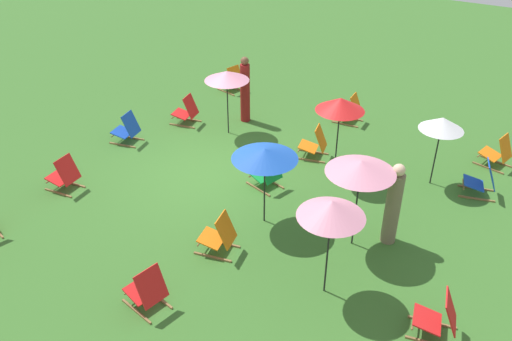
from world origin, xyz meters
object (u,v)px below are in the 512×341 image
Objects in this scene: umbrella_2 at (361,167)px; umbrella_1 at (340,104)px; deckchair_9 at (498,153)px; person_0 at (393,206)px; deckchair_2 at (186,111)px; deckchair_6 at (64,175)px; deckchair_7 at (127,130)px; person_1 at (245,91)px; umbrella_3 at (332,209)px; umbrella_5 at (442,124)px; deckchair_1 at (315,144)px; deckchair_5 at (232,80)px; deckchair_11 at (439,318)px; deckchair_12 at (147,290)px; deckchair_13 at (219,236)px; deckchair_4 at (482,180)px; umbrella_0 at (227,76)px; deckchair_0 at (267,173)px; deckchair_8 at (350,110)px; umbrella_4 at (265,154)px.

umbrella_1 is at bearing -147.48° from umbrella_2.
person_0 is at bearing -3.47° from deckchair_9.
deckchair_6 is at bearing -15.88° from deckchair_2.
person_1 is at bearing 133.00° from deckchair_7.
umbrella_5 is (-4.38, 0.59, -0.23)m from umbrella_3.
person_1 is (-3.02, -5.22, 0.07)m from person_0.
deckchair_5 is at bearing -134.06° from deckchair_1.
deckchair_2 is 1.78m from deckchair_7.
umbrella_3 reaches higher than deckchair_11.
deckchair_2 is 0.45× the size of umbrella_3.
deckchair_12 is 1.78m from deckchair_13.
umbrella_5 reaches higher than deckchair_11.
umbrella_1 is (-3.45, -3.29, 1.46)m from deckchair_11.
deckchair_9 is at bearing 162.96° from deckchair_4.
umbrella_0 is at bearing 84.17° from deckchair_2.
umbrella_2 is (-1.53, 2.03, 1.36)m from deckchair_13.
umbrella_0 is (-1.75, -2.23, 1.24)m from deckchair_0.
deckchair_13 is 0.49× the size of person_0.
deckchair_8 is 0.49× the size of umbrella_4.
deckchair_7 is 7.63m from umbrella_5.
umbrella_2 is (5.00, 6.14, 1.36)m from deckchair_5.
umbrella_1 is at bearing 41.20° from deckchair_1.
deckchair_6 is 6.51m from umbrella_2.
deckchair_7 and deckchair_9 have the same top height.
deckchair_1 is at bearing -3.95° from deckchair_8.
deckchair_2 is 0.50× the size of umbrella_4.
deckchair_6 is 4.62m from umbrella_0.
deckchair_0 is at bearing 54.37° from deckchair_5.
deckchair_7 and deckchair_11 have the same top height.
umbrella_5 is at bearing 85.69° from deckchair_5.
deckchair_7 is at bearing -117.92° from person_1.
deckchair_1 is 0.43× the size of umbrella_1.
umbrella_0 reaches higher than deckchair_8.
umbrella_2 is (0.78, 6.55, 1.36)m from deckchair_7.
deckchair_2 is at bearing 17.28° from deckchair_5.
deckchair_13 is at bearing -100.35° from deckchair_11.
umbrella_3 reaches higher than deckchair_5.
deckchair_7 is at bearing -89.52° from deckchair_4.
person_0 is (-3.76, 2.78, 0.46)m from deckchair_12.
deckchair_7 is at bearing -81.01° from deckchair_1.
deckchair_0 is at bearing -166.60° from deckchair_12.
deckchair_13 is 0.48× the size of umbrella_0.
deckchair_2 is 6.72m from umbrella_5.
umbrella_1 reaches higher than deckchair_6.
person_1 is (-3.74, -2.85, -0.68)m from umbrella_4.
deckchair_13 is at bearing 33.38° from person_0.
deckchair_1 is at bearing -146.77° from deckchair_11.
deckchair_8 is 1.00× the size of deckchair_12.
person_0 is (-1.89, 0.46, -0.90)m from umbrella_3.
deckchair_5 is 1.00× the size of deckchair_11.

